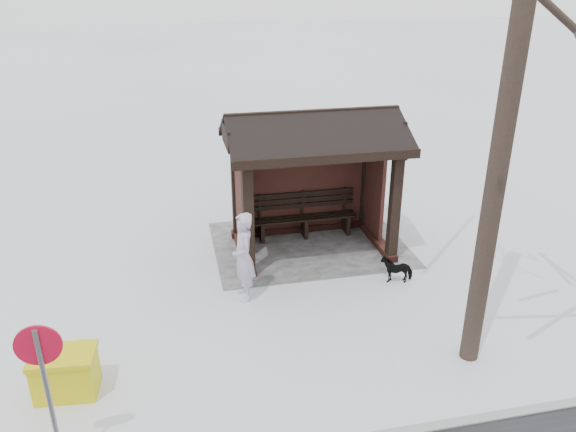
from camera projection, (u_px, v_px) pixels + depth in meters
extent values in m
plane|color=silver|center=(311.00, 248.00, 12.39)|extent=(120.00, 120.00, 0.00)
cube|color=gray|center=(414.00, 431.00, 7.46)|extent=(120.00, 0.15, 0.06)
cube|color=#949499|center=(309.00, 244.00, 12.57)|extent=(4.20, 3.20, 0.02)
cube|color=#341713|center=(302.00, 228.00, 13.16)|extent=(3.30, 0.22, 0.16)
cube|color=#341713|center=(375.00, 239.00, 12.65)|extent=(0.22, 2.10, 0.16)
cube|color=#341713|center=(244.00, 252.00, 12.06)|extent=(0.22, 2.10, 0.16)
cube|color=black|center=(394.00, 210.00, 11.42)|extent=(0.20, 0.20, 2.30)
cube|color=black|center=(249.00, 223.00, 10.83)|extent=(0.20, 0.20, 2.30)
cube|color=black|center=(365.00, 181.00, 13.03)|extent=(0.20, 0.20, 2.30)
cube|color=black|center=(236.00, 191.00, 12.44)|extent=(0.20, 0.20, 2.30)
cube|color=#321813|center=(302.00, 182.00, 12.70)|extent=(2.80, 0.08, 2.14)
cube|color=#321813|center=(374.00, 186.00, 12.47)|extent=(0.08, 1.17, 2.14)
cube|color=#321813|center=(240.00, 197.00, 11.89)|extent=(0.08, 1.17, 2.14)
cube|color=black|center=(325.00, 158.00, 10.64)|extent=(3.40, 0.20, 0.18)
cube|color=black|center=(303.00, 134.00, 12.25)|extent=(3.40, 0.20, 0.18)
cylinder|color=black|center=(511.00, 85.00, 7.21)|extent=(0.29, 0.29, 8.55)
imported|color=#ADA1BD|center=(243.00, 257.00, 10.19)|extent=(0.47, 0.66, 1.70)
imported|color=black|center=(397.00, 269.00, 11.02)|extent=(0.64, 0.36, 0.51)
cube|color=#C5B70B|center=(66.00, 375.00, 8.03)|extent=(0.89, 0.63, 0.61)
cube|color=#C5B70B|center=(62.00, 356.00, 7.90)|extent=(0.94, 0.68, 0.07)
cylinder|color=gray|center=(50.00, 402.00, 6.55)|extent=(0.06, 0.06, 2.01)
cylinder|color=red|center=(38.00, 345.00, 6.25)|extent=(0.52, 0.03, 0.52)
cylinder|color=white|center=(38.00, 344.00, 6.27)|extent=(0.40, 0.03, 0.40)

